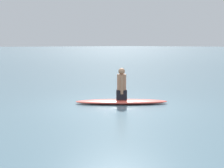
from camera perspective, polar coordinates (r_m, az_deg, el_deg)
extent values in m
plane|color=slate|center=(9.46, 0.55, -3.91)|extent=(400.00, 400.00, 0.00)
ellipsoid|color=#D84C3F|center=(9.90, 1.65, -3.04)|extent=(2.45, 2.25, 0.13)
cube|color=black|center=(9.86, 1.65, -1.83)|extent=(0.40, 0.39, 0.29)
cylinder|color=#9E7051|center=(9.82, 1.66, 0.29)|extent=(0.38, 0.38, 0.48)
sphere|color=#9E7051|center=(9.78, 1.67, 2.20)|extent=(0.19, 0.19, 0.19)
cylinder|color=#9E7051|center=(9.66, 1.71, -0.19)|extent=(0.11, 0.11, 0.53)
cylinder|color=#9E7051|center=(9.99, 1.61, 0.04)|extent=(0.11, 0.11, 0.53)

